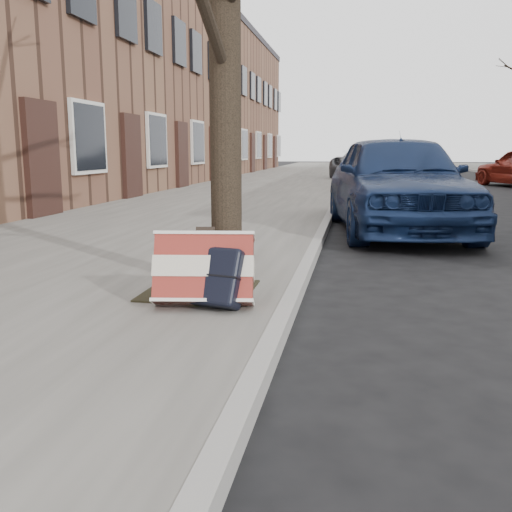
% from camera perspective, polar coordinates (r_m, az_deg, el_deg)
% --- Properties ---
extents(ground, '(120.00, 120.00, 0.00)m').
position_cam_1_polar(ground, '(3.50, 22.24, -11.35)').
color(ground, black).
rests_on(ground, ground).
extents(near_sidewalk, '(5.00, 70.00, 0.12)m').
position_cam_1_polar(near_sidewalk, '(18.45, 0.93, 6.86)').
color(near_sidewalk, gray).
rests_on(near_sidewalk, ground).
extents(house_near, '(6.80, 40.00, 7.00)m').
position_cam_1_polar(house_near, '(21.24, -15.17, 16.29)').
color(house_near, brown).
rests_on(house_near, ground).
extents(dirt_patch, '(0.85, 0.85, 0.02)m').
position_cam_1_polar(dirt_patch, '(4.69, -5.64, -3.44)').
color(dirt_patch, black).
rests_on(dirt_patch, near_sidewalk).
extents(suitcase_red, '(0.77, 0.49, 0.55)m').
position_cam_1_polar(suitcase_red, '(4.19, -5.20, -1.33)').
color(suitcase_red, maroon).
rests_on(suitcase_red, near_sidewalk).
extents(suitcase_navy, '(0.66, 0.48, 0.47)m').
position_cam_1_polar(suitcase_navy, '(4.19, -5.22, -1.93)').
color(suitcase_navy, black).
rests_on(suitcase_navy, near_sidewalk).
extents(car_near_front, '(2.39, 4.72, 1.54)m').
position_cam_1_polar(car_near_front, '(9.10, 13.85, 7.20)').
color(car_near_front, '#14254C').
rests_on(car_near_front, ground).
extents(car_near_mid, '(1.46, 4.15, 1.37)m').
position_cam_1_polar(car_near_mid, '(18.05, 12.28, 8.52)').
color(car_near_mid, '#A6AAAF').
rests_on(car_near_mid, ground).
extents(car_near_back, '(3.38, 5.54, 1.43)m').
position_cam_1_polar(car_near_back, '(24.91, 11.09, 9.14)').
color(car_near_back, '#393A3E').
rests_on(car_near_back, ground).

